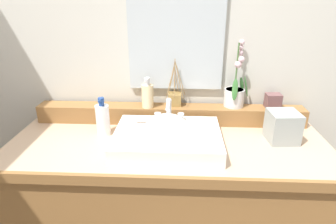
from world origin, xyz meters
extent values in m
cube|color=beige|center=(0.00, 0.39, 1.28)|extent=(3.40, 0.20, 2.55)
cube|color=olive|center=(0.00, 0.00, 0.42)|extent=(1.44, 0.54, 0.83)
cube|color=tan|center=(0.00, 0.00, 0.85)|extent=(1.46, 0.56, 0.04)
cube|color=olive|center=(0.00, -0.28, 0.85)|extent=(1.46, 0.02, 0.04)
cube|color=olive|center=(0.00, 0.22, 0.91)|extent=(1.38, 0.10, 0.09)
cube|color=white|center=(0.00, -0.04, 0.90)|extent=(0.47, 0.35, 0.07)
sphere|color=white|center=(0.00, -0.06, 0.90)|extent=(0.25, 0.25, 0.25)
cylinder|color=silver|center=(0.00, 0.09, 0.99)|extent=(0.02, 0.02, 0.10)
cylinder|color=silver|center=(0.00, 0.03, 1.04)|extent=(0.02, 0.11, 0.02)
sphere|color=silver|center=(0.00, 0.09, 1.04)|extent=(0.03, 0.03, 0.03)
cylinder|color=silver|center=(-0.05, 0.09, 0.96)|extent=(0.03, 0.03, 0.04)
cylinder|color=silver|center=(0.06, 0.09, 0.96)|extent=(0.03, 0.03, 0.04)
ellipsoid|color=beige|center=(-0.13, 0.06, 0.95)|extent=(0.07, 0.04, 0.02)
cylinder|color=silver|center=(0.33, 0.24, 1.00)|extent=(0.10, 0.10, 0.09)
cylinder|color=tan|center=(0.33, 0.24, 1.04)|extent=(0.09, 0.09, 0.01)
cylinder|color=#476B38|center=(0.33, 0.24, 1.17)|extent=(0.01, 0.01, 0.23)
ellipsoid|color=#387033|center=(0.37, 0.26, 1.07)|extent=(0.04, 0.04, 0.09)
ellipsoid|color=#387033|center=(0.38, 0.24, 1.07)|extent=(0.03, 0.03, 0.11)
ellipsoid|color=#387033|center=(0.32, 0.19, 1.07)|extent=(0.03, 0.03, 0.11)
sphere|color=beige|center=(0.33, 0.24, 1.18)|extent=(0.03, 0.03, 0.03)
sphere|color=beige|center=(0.35, 0.23, 1.20)|extent=(0.03, 0.03, 0.03)
sphere|color=beige|center=(0.34, 0.26, 1.23)|extent=(0.03, 0.03, 0.03)
sphere|color=beige|center=(0.34, 0.26, 1.26)|extent=(0.03, 0.03, 0.03)
sphere|color=beige|center=(0.34, 0.26, 1.28)|extent=(0.03, 0.03, 0.03)
cylinder|color=beige|center=(-0.11, 0.20, 1.02)|extent=(0.06, 0.06, 0.12)
cylinder|color=silver|center=(-0.11, 0.20, 1.09)|extent=(0.02, 0.02, 0.02)
cylinder|color=silver|center=(-0.11, 0.20, 1.11)|extent=(0.03, 0.03, 0.02)
cylinder|color=silver|center=(-0.11, 0.18, 1.11)|extent=(0.01, 0.03, 0.01)
cube|color=olive|center=(0.02, 0.24, 0.99)|extent=(0.07, 0.07, 0.06)
cylinder|color=#9E7A4C|center=(0.05, 0.24, 1.10)|extent=(0.06, 0.01, 0.18)
cylinder|color=#9E7A4C|center=(0.03, 0.25, 1.08)|extent=(0.02, 0.02, 0.14)
cylinder|color=#9E7A4C|center=(0.02, 0.26, 1.11)|extent=(0.00, 0.04, 0.19)
cylinder|color=#9E7A4C|center=(0.01, 0.26, 1.10)|extent=(0.04, 0.04, 0.18)
cylinder|color=#9E7A4C|center=(0.01, 0.24, 1.09)|extent=(0.04, 0.01, 0.16)
cylinder|color=#9E7A4C|center=(0.00, 0.22, 1.09)|extent=(0.04, 0.04, 0.15)
cylinder|color=#9E7A4C|center=(0.02, 0.22, 1.11)|extent=(0.01, 0.04, 0.19)
cylinder|color=#9E7A4C|center=(0.05, 0.21, 1.10)|extent=(0.05, 0.06, 0.18)
cube|color=brown|center=(0.52, 0.22, 1.00)|extent=(0.08, 0.06, 0.07)
cylinder|color=white|center=(-0.31, 0.06, 0.94)|extent=(0.06, 0.06, 0.15)
cylinder|color=navy|center=(-0.31, 0.06, 1.03)|extent=(0.03, 0.03, 0.02)
cylinder|color=navy|center=(-0.31, 0.06, 1.05)|extent=(0.03, 0.03, 0.02)
cylinder|color=navy|center=(-0.31, 0.04, 1.05)|extent=(0.01, 0.04, 0.01)
cube|color=#959F9D|center=(0.52, 0.04, 0.94)|extent=(0.14, 0.14, 0.14)
cube|color=silver|center=(0.03, 0.28, 1.30)|extent=(0.47, 0.02, 0.52)
camera|label=1|loc=(0.06, -1.16, 1.50)|focal=30.42mm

